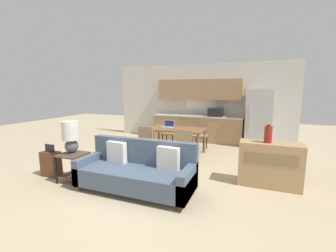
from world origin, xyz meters
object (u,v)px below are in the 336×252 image
dining_table (176,131)px  dining_chair_near_right (185,145)px  couch (137,171)px  dining_chair_near_left (148,141)px  credenza (270,165)px  suitcase (51,164)px  dining_chair_far_right (201,133)px  vase (268,134)px  side_table (73,163)px  laptop (168,126)px  dining_chair_far_left (170,131)px  table_lamp (71,135)px  refrigerator (258,119)px

dining_table → dining_chair_near_right: 1.00m
couch → dining_chair_near_left: couch is taller
credenza → suitcase: (-4.23, -1.14, -0.15)m
couch → dining_chair_far_right: size_ratio=2.36×
vase → dining_chair_near_right: vase is taller
side_table → dining_chair_far_right: size_ratio=0.64×
couch → dining_chair_far_right: (0.40, 3.20, 0.15)m
dining_table → couch: (0.10, -2.42, -0.33)m
suitcase → laptop: bearing=58.3°
credenza → dining_chair_far_left: 3.56m
credenza → dining_chair_far_right: bearing=130.3°
dining_table → suitcase: (-1.90, -2.50, -0.40)m
dining_chair_far_right → dining_table: bearing=-118.2°
credenza → dining_chair_far_right: (-1.83, 2.15, 0.07)m
dining_chair_near_right → laptop: laptop is taller
dining_chair_far_right → table_lamp: bearing=-114.0°
refrigerator → dining_chair_far_left: refrigerator is taller
couch → laptop: bearing=98.8°
suitcase → dining_chair_near_left: bearing=50.9°
dining_chair_near_left → table_lamp: bearing=69.2°
refrigerator → couch: (-2.00, -4.18, -0.55)m
dining_chair_far_right → laptop: (-0.79, -0.67, 0.29)m
dining_chair_far_left → dining_chair_near_left: 1.58m
dining_chair_far_right → suitcase: bearing=-121.9°
refrigerator → side_table: bearing=-128.0°
dining_table → table_lamp: size_ratio=2.43×
couch → dining_chair_far_left: bearing=100.5°
suitcase → side_table: bearing=-3.6°
refrigerator → laptop: size_ratio=5.24×
dining_table → dining_chair_near_left: size_ratio=1.74×
side_table → laptop: (0.97, 2.65, 0.40)m
refrigerator → credenza: 3.17m
couch → dining_chair_near_left: bearing=110.1°
credenza → dining_chair_near_right: size_ratio=1.23×
couch → table_lamp: bearing=-175.5°
refrigerator → table_lamp: bearing=-128.3°
dining_chair_far_left → dining_chair_near_left: bearing=-89.7°
table_lamp → dining_chair_near_left: 1.97m
laptop → credenza: bearing=-24.8°
side_table → table_lamp: bearing=147.6°
dining_chair_near_left → dining_chair_far_right: bearing=-119.3°
dining_table → suitcase: bearing=-127.2°
dining_chair_far_left → suitcase: bearing=-112.6°
laptop → suitcase: laptop is taller
dining_chair_near_left → dining_chair_far_left: bearing=-86.9°
side_table → dining_chair_near_left: (0.76, 1.77, 0.11)m
side_table → dining_chair_near_right: 2.45m
vase → laptop: (-2.55, 1.49, -0.21)m
table_lamp → credenza: size_ratio=0.58×
dining_chair_far_right → suitcase: (-2.40, -3.29, -0.22)m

